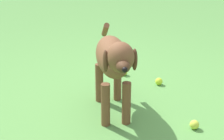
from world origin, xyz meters
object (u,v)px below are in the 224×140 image
object	(u,v)px
tennis_ball_0	(159,81)
tennis_ball_2	(124,72)
tennis_ball_3	(194,125)
dog	(113,60)

from	to	relation	value
tennis_ball_0	tennis_ball_2	bearing A→B (deg)	-175.35
tennis_ball_2	tennis_ball_3	size ratio (longest dim) A/B	1.00
tennis_ball_0	tennis_ball_3	size ratio (longest dim) A/B	1.00
dog	tennis_ball_3	world-z (taller)	dog
tennis_ball_2	tennis_ball_3	bearing A→B (deg)	-24.25
tennis_ball_0	tennis_ball_2	xyz separation A→B (m)	(-0.38, -0.03, 0.00)
tennis_ball_0	tennis_ball_3	world-z (taller)	same
dog	tennis_ball_2	distance (m)	0.89
tennis_ball_3	dog	bearing A→B (deg)	-158.98
dog	tennis_ball_0	distance (m)	0.81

